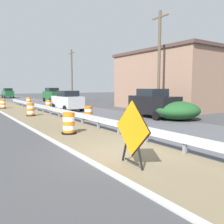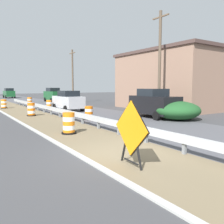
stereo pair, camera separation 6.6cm
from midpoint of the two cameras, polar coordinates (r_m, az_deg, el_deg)
The scene contains 20 objects.
ground_plane at distance 8.51m, azimuth 1.03°, elevation -9.94°, with size 160.00×160.00×0.00m, color #3D3D3F.
median_dirt_strip at distance 8.76m, azimuth 3.44°, elevation -9.46°, with size 3.29×120.00×0.01m, color #706047.
far_lane_asphalt at distance 12.30m, azimuth 22.18°, elevation -5.36°, with size 6.58×120.00×0.00m, color #4C4C51.
curb_near_edge at distance 7.88m, azimuth -6.93°, elevation -11.30°, with size 0.20×120.00×0.11m, color #ADADA8.
guardrail_median at distance 12.34m, azimuth -1.42°, elevation -2.44°, with size 0.18×48.27×0.71m.
warning_sign_diamond at distance 7.00m, azimuth 4.59°, elevation -4.53°, with size 0.15×1.74×2.01m.
traffic_barrel_nearest at distance 12.00m, azimuth -10.63°, elevation -2.93°, with size 0.74×0.74×1.08m.
traffic_barrel_close at distance 17.05m, azimuth -5.86°, elevation -0.37°, with size 0.72×0.72×0.97m.
traffic_barrel_mid at distance 20.13m, azimuth -19.27°, elevation 0.44°, with size 0.72×0.72×1.06m.
traffic_barrel_far at distance 28.32m, azimuth -25.07°, elevation 1.68°, with size 0.69×0.69×0.98m.
traffic_barrel_farther at distance 24.72m, azimuth -15.33°, elevation 1.51°, with size 0.63×0.63×1.02m.
traffic_barrel_farthest at distance 32.51m, azimuth -19.66°, elevation 2.41°, with size 0.73×0.73×0.99m.
car_lead_near_lane at distance 23.65m, azimuth -10.88°, elevation 2.73°, with size 2.04×4.17×1.99m.
car_trailing_near_lane at distance 18.36m, azimuth 9.95°, elevation 2.14°, with size 2.23×4.15×2.22m.
car_lead_far_lane at distance 54.57m, azimuth -24.09°, elevation 4.23°, with size 1.98×4.34×2.08m.
car_mid_far_lane at distance 38.68m, azimuth -14.38°, elevation 4.09°, with size 2.11×4.20×2.21m.
roadside_shop_near at distance 26.20m, azimuth 13.85°, elevation 7.51°, with size 7.27×11.50×6.11m.
utility_pole_near at distance 20.39m, azimuth 11.30°, elevation 11.90°, with size 0.24×1.80×8.57m.
utility_pole_mid at distance 34.83m, azimuth -9.83°, elevation 8.75°, with size 0.24×1.80×7.68m.
bush_roadside at distance 17.47m, azimuth 15.42°, elevation 0.38°, with size 3.25×3.25×1.34m, color #1E4C23.
Camera 1 is at (-4.68, -6.71, 2.36)m, focal length 37.54 mm.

